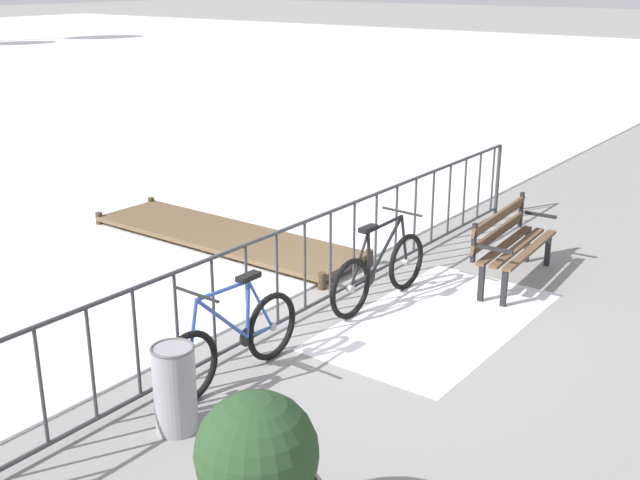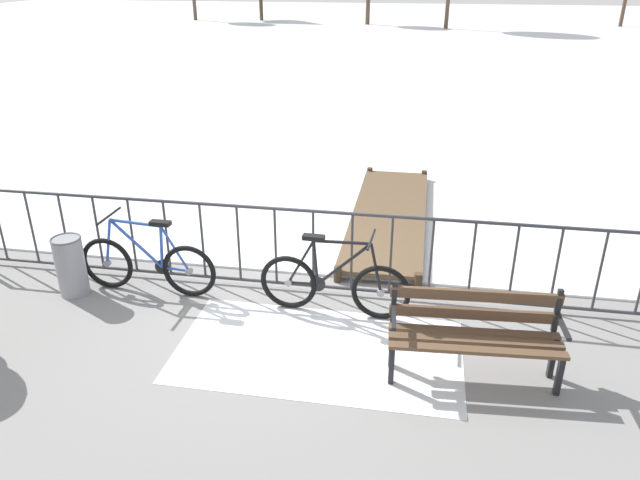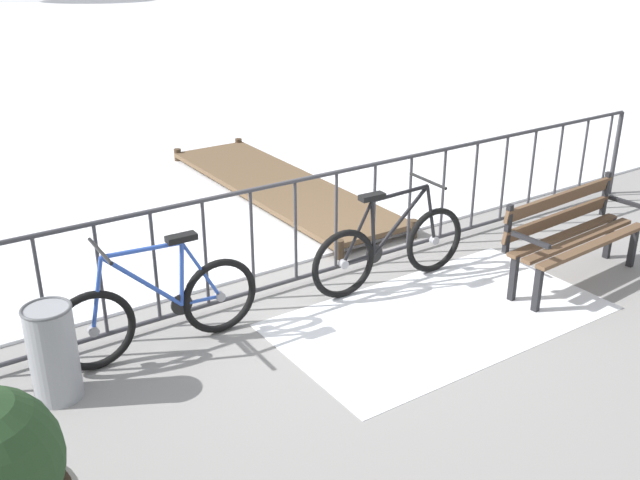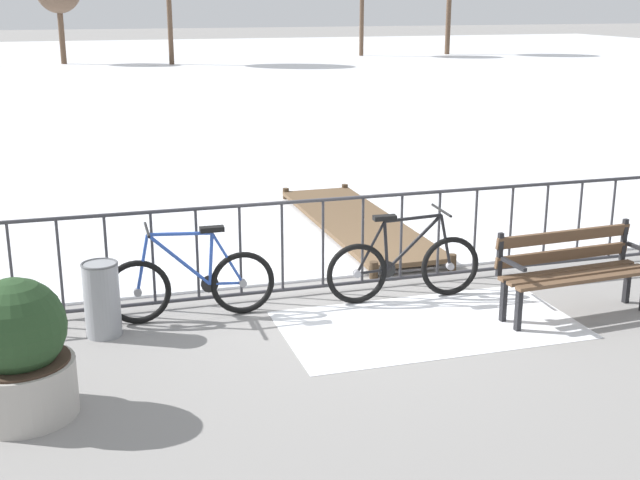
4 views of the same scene
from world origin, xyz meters
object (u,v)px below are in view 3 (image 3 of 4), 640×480
(bicycle_near_railing, at_px, (390,248))
(trash_bin, at_px, (53,352))
(park_bench, at_px, (571,230))
(bicycle_second, at_px, (160,308))

(bicycle_near_railing, xyz_separation_m, trash_bin, (-3.13, -0.10, 0.00))
(bicycle_near_railing, xyz_separation_m, park_bench, (1.47, -0.87, 0.14))
(park_bench, distance_m, trash_bin, 4.67)
(park_bench, xyz_separation_m, trash_bin, (-4.60, 0.77, -0.14))
(bicycle_second, height_order, park_bench, bicycle_second)
(bicycle_near_railing, relative_size, trash_bin, 2.34)
(bicycle_second, height_order, trash_bin, bicycle_second)
(bicycle_near_railing, distance_m, trash_bin, 3.13)
(bicycle_second, distance_m, trash_bin, 0.90)
(bicycle_near_railing, distance_m, bicycle_second, 2.26)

